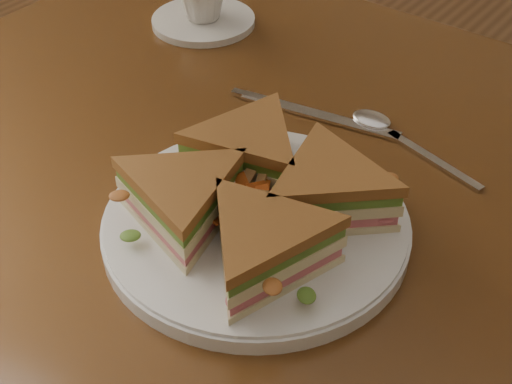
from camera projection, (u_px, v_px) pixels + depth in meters
table at (333, 248)px, 0.81m from camera, size 1.20×0.80×0.75m
plate at (256, 225)px, 0.69m from camera, size 0.30×0.30×0.02m
sandwich_wedges at (256, 196)px, 0.66m from camera, size 0.30×0.30×0.06m
crisps_mound at (256, 199)px, 0.66m from camera, size 0.09×0.09×0.05m
spoon at (386, 129)px, 0.82m from camera, size 0.18×0.06×0.01m
knife at (307, 113)px, 0.85m from camera, size 0.21×0.05×0.00m
saucer at (203, 21)px, 1.03m from camera, size 0.15×0.15×0.01m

